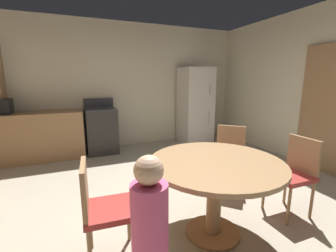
{
  "coord_description": "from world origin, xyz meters",
  "views": [
    {
      "loc": [
        -0.99,
        -2.01,
        1.5
      ],
      "look_at": [
        0.25,
        1.02,
        0.81
      ],
      "focal_mm": 24.06,
      "sensor_mm": 36.0,
      "label": 1
    }
  ],
  "objects_px": {
    "person_child": "(150,238)",
    "chair_east": "(294,171)",
    "oven_range": "(102,130)",
    "chair_northeast": "(229,154)",
    "refrigerator": "(195,106)",
    "dining_table": "(215,176)",
    "chair_west": "(101,206)"
  },
  "relations": [
    {
      "from": "refrigerator",
      "to": "chair_east",
      "type": "xyz_separation_m",
      "value": [
        -0.41,
        -3.02,
        -0.38
      ]
    },
    {
      "from": "oven_range",
      "to": "chair_northeast",
      "type": "relative_size",
      "value": 1.26
    },
    {
      "from": "chair_northeast",
      "to": "dining_table",
      "type": "bearing_deg",
      "value": 0.0
    },
    {
      "from": "person_child",
      "to": "chair_east",
      "type": "bearing_deg",
      "value": -17.66
    },
    {
      "from": "refrigerator",
      "to": "chair_west",
      "type": "relative_size",
      "value": 2.02
    },
    {
      "from": "chair_east",
      "to": "oven_range",
      "type": "bearing_deg",
      "value": -59.65
    },
    {
      "from": "chair_west",
      "to": "chair_east",
      "type": "height_order",
      "value": "same"
    },
    {
      "from": "chair_east",
      "to": "dining_table",
      "type": "bearing_deg",
      "value": 0.0
    },
    {
      "from": "chair_east",
      "to": "person_child",
      "type": "relative_size",
      "value": 0.8
    },
    {
      "from": "dining_table",
      "to": "chair_east",
      "type": "relative_size",
      "value": 1.43
    },
    {
      "from": "oven_range",
      "to": "chair_east",
      "type": "relative_size",
      "value": 1.26
    },
    {
      "from": "refrigerator",
      "to": "oven_range",
      "type": "bearing_deg",
      "value": 178.57
    },
    {
      "from": "chair_northeast",
      "to": "person_child",
      "type": "height_order",
      "value": "person_child"
    },
    {
      "from": "oven_range",
      "to": "dining_table",
      "type": "distance_m",
      "value": 3.14
    },
    {
      "from": "refrigerator",
      "to": "chair_northeast",
      "type": "relative_size",
      "value": 2.02
    },
    {
      "from": "dining_table",
      "to": "chair_northeast",
      "type": "bearing_deg",
      "value": 45.43
    },
    {
      "from": "chair_northeast",
      "to": "refrigerator",
      "type": "bearing_deg",
      "value": -152.93
    },
    {
      "from": "person_child",
      "to": "oven_range",
      "type": "bearing_deg",
      "value": 54.95
    },
    {
      "from": "oven_range",
      "to": "chair_west",
      "type": "relative_size",
      "value": 1.26
    },
    {
      "from": "oven_range",
      "to": "refrigerator",
      "type": "xyz_separation_m",
      "value": [
        2.15,
        -0.05,
        0.41
      ]
    },
    {
      "from": "oven_range",
      "to": "dining_table",
      "type": "xyz_separation_m",
      "value": [
        0.71,
        -3.06,
        0.14
      ]
    },
    {
      "from": "refrigerator",
      "to": "dining_table",
      "type": "relative_size",
      "value": 1.42
    },
    {
      "from": "chair_east",
      "to": "person_child",
      "type": "height_order",
      "value": "person_child"
    },
    {
      "from": "refrigerator",
      "to": "person_child",
      "type": "bearing_deg",
      "value": -122.46
    },
    {
      "from": "person_child",
      "to": "chair_west",
      "type": "bearing_deg",
      "value": 76.7
    },
    {
      "from": "chair_west",
      "to": "person_child",
      "type": "bearing_deg",
      "value": -66.16
    },
    {
      "from": "oven_range",
      "to": "chair_northeast",
      "type": "distance_m",
      "value": 2.73
    },
    {
      "from": "oven_range",
      "to": "dining_table",
      "type": "height_order",
      "value": "oven_range"
    },
    {
      "from": "refrigerator",
      "to": "chair_west",
      "type": "bearing_deg",
      "value": -130.08
    },
    {
      "from": "oven_range",
      "to": "person_child",
      "type": "height_order",
      "value": "oven_range"
    },
    {
      "from": "dining_table",
      "to": "person_child",
      "type": "xyz_separation_m",
      "value": [
        -0.81,
        -0.54,
        -0.03
      ]
    },
    {
      "from": "oven_range",
      "to": "refrigerator",
      "type": "bearing_deg",
      "value": -1.43
    }
  ]
}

